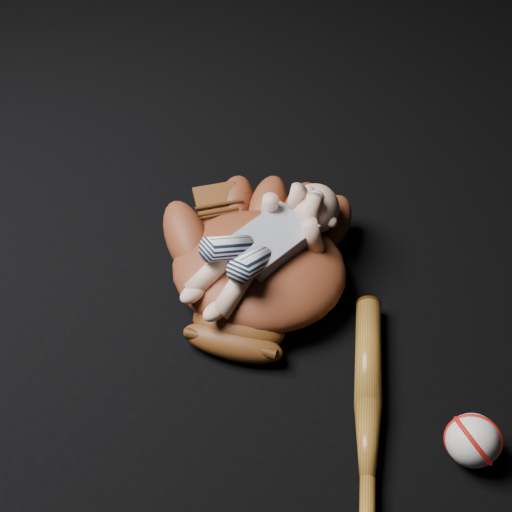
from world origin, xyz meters
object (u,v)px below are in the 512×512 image
Objects in this scene: baseball_glove at (259,262)px; newborn_baby at (260,245)px; baseball at (473,440)px; baseball_bat at (368,420)px.

baseball_glove is 0.05m from newborn_baby.
newborn_baby is at bearing -63.72° from baseball_glove.
baseball_glove is 0.47m from baseball.
newborn_baby is 0.35m from baseball_bat.
baseball is at bearing 17.04° from baseball_bat.
baseball_glove is 0.35m from baseball_bat.
newborn_baby reaches higher than baseball_glove.
baseball_bat is 5.85× the size of baseball.
baseball_glove is 0.95× the size of baseball_bat.
baseball_bat is (0.31, -0.15, -0.05)m from baseball_glove.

